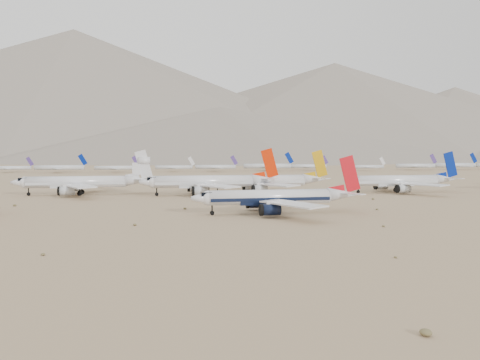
{
  "coord_description": "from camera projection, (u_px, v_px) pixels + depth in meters",
  "views": [
    {
      "loc": [
        -41.12,
        -123.45,
        16.38
      ],
      "look_at": [
        -8.57,
        40.74,
        7.0
      ],
      "focal_mm": 35.0,
      "sensor_mm": 36.0,
      "label": 1
    }
  ],
  "objects": [
    {
      "name": "foothills",
      "position": [
        354.0,
        136.0,
        1305.61
      ],
      "size": [
        4637.5,
        1395.0,
        155.0
      ],
      "color": "slate",
      "rests_on": "ground"
    },
    {
      "name": "row2_orange_tail",
      "position": [
        209.0,
        182.0,
        185.1
      ],
      "size": [
        52.54,
        51.39,
        18.74
      ],
      "color": "silver",
      "rests_on": "ground"
    },
    {
      "name": "row2_navy_widebody",
      "position": [
        401.0,
        181.0,
        197.65
      ],
      "size": [
        49.43,
        48.33,
        17.58
      ],
      "color": "silver",
      "rests_on": "ground"
    },
    {
      "name": "mountain_range",
      "position": [
        177.0,
        107.0,
        1746.8
      ],
      "size": [
        7354.0,
        3024.0,
        470.0
      ],
      "color": "slate",
      "rests_on": "ground"
    },
    {
      "name": "ground",
      "position": [
        299.0,
        213.0,
        129.8
      ],
      "size": [
        7000.0,
        7000.0,
        0.0
      ],
      "primitive_type": "plane",
      "color": "#997859",
      "rests_on": "ground"
    },
    {
      "name": "main_airliner",
      "position": [
        277.0,
        197.0,
        128.21
      ],
      "size": [
        45.52,
        44.46,
        16.06
      ],
      "color": "silver",
      "rests_on": "ground"
    },
    {
      "name": "distant_storage_row",
      "position": [
        273.0,
        166.0,
        444.87
      ],
      "size": [
        659.78,
        59.03,
        15.88
      ],
      "color": "silver",
      "rests_on": "ground"
    },
    {
      "name": "desert_scrub",
      "position": [
        325.0,
        226.0,
        104.59
      ],
      "size": [
        261.14,
        123.79,
        0.64
      ],
      "color": "brown",
      "rests_on": "ground"
    },
    {
      "name": "row2_white_trijet",
      "position": [
        84.0,
        182.0,
        186.3
      ],
      "size": [
        51.22,
        50.06,
        18.15
      ],
      "color": "silver",
      "rests_on": "ground"
    },
    {
      "name": "row2_gold_tail",
      "position": [
        265.0,
        181.0,
        194.26
      ],
      "size": [
        50.98,
        49.86,
        18.15
      ],
      "color": "silver",
      "rests_on": "ground"
    }
  ]
}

